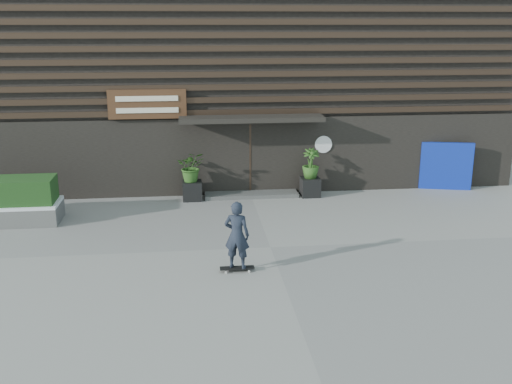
{
  "coord_description": "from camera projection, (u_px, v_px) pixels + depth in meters",
  "views": [
    {
      "loc": [
        -1.92,
        -13.75,
        5.42
      ],
      "look_at": [
        -0.23,
        1.23,
        1.1
      ],
      "focal_mm": 41.57,
      "sensor_mm": 36.0,
      "label": 1
    }
  ],
  "objects": [
    {
      "name": "blue_tarp",
      "position": [
        446.0,
        166.0,
        19.82
      ],
      "size": [
        1.69,
        0.52,
        1.6
      ],
      "primitive_type": "cube",
      "rotation": [
        0.0,
        0.0,
        -0.24
      ],
      "color": "#0B2096",
      "rests_on": "ground"
    },
    {
      "name": "bamboo_right",
      "position": [
        311.0,
        164.0,
        18.95
      ],
      "size": [
        0.54,
        0.54,
        0.96
      ],
      "primitive_type": "imported",
      "color": "#2D591E",
      "rests_on": "planter_pot_right"
    },
    {
      "name": "planter_pot_left",
      "position": [
        192.0,
        191.0,
        18.75
      ],
      "size": [
        0.6,
        0.6,
        0.6
      ],
      "primitive_type": "cube",
      "color": "black",
      "rests_on": "ground"
    },
    {
      "name": "bamboo_left",
      "position": [
        192.0,
        167.0,
        18.54
      ],
      "size": [
        0.86,
        0.75,
        0.96
      ],
      "primitive_type": "imported",
      "color": "#2D591E",
      "rests_on": "planter_pot_left"
    },
    {
      "name": "skateboarder",
      "position": [
        237.0,
        235.0,
        13.17
      ],
      "size": [
        0.78,
        0.53,
        1.65
      ],
      "color": "black",
      "rests_on": "ground"
    },
    {
      "name": "planter_pot_right",
      "position": [
        310.0,
        187.0,
        19.16
      ],
      "size": [
        0.6,
        0.6,
        0.6
      ],
      "primitive_type": "cube",
      "color": "black",
      "rests_on": "ground"
    },
    {
      "name": "ground",
      "position": [
        270.0,
        247.0,
        14.84
      ],
      "size": [
        80.0,
        80.0,
        0.0
      ],
      "primitive_type": "plane",
      "color": "gray",
      "rests_on": "ground"
    },
    {
      "name": "entrance_step",
      "position": [
        251.0,
        194.0,
        19.22
      ],
      "size": [
        3.0,
        0.8,
        0.12
      ],
      "primitive_type": "cube",
      "color": "#464643",
      "rests_on": "ground"
    },
    {
      "name": "building",
      "position": [
        237.0,
        61.0,
        23.25
      ],
      "size": [
        18.0,
        11.0,
        8.0
      ],
      "color": "black",
      "rests_on": "ground"
    }
  ]
}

